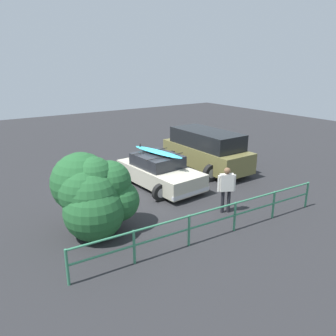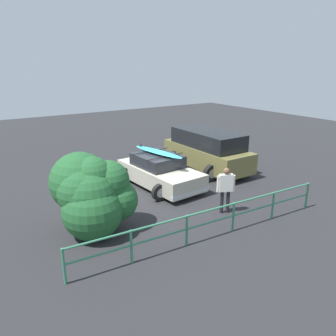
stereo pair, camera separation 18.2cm
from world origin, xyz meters
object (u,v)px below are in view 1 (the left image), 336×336
Objects in this scene: person_bystander at (226,186)px; bush_near_left at (93,193)px; suv_car at (206,150)px; sedan_car at (159,171)px.

person_bystander is 4.39m from bush_near_left.
person_bystander is (2.57, 4.04, 0.00)m from suv_car.
suv_car is at bearing -157.71° from bush_near_left.
sedan_car is 3.45m from person_bystander.
bush_near_left is (3.71, 2.13, 0.60)m from sedan_car.
bush_near_left is (4.20, -1.27, 0.28)m from person_bystander.
sedan_car is 3.15m from suv_car.
suv_car reaches higher than sedan_car.
sedan_car is 1.63× the size of bush_near_left.
suv_car is 1.93× the size of bush_near_left.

